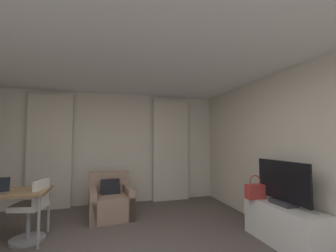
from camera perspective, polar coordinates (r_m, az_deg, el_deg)
The scene contains 10 objects.
wall_window at distance 5.49m, azimuth -13.62°, elevation -5.46°, with size 5.12×0.06×2.60m.
wall_right at distance 3.70m, azimuth 32.59°, elevation -5.86°, with size 0.06×6.12×2.60m.
ceiling at distance 2.72m, azimuth -10.24°, elevation 21.47°, with size 5.12×6.12×0.06m, color white.
curtain_left_panel at distance 5.47m, azimuth -28.17°, elevation -5.65°, with size 0.90×0.06×2.50m.
curtain_right_panel at distance 5.59m, azimuth 0.74°, elevation -6.04°, with size 0.90×0.06×2.50m.
armchair at distance 4.67m, azimuth -14.57°, elevation -18.41°, with size 0.85×0.86×0.83m.
desk_chair at distance 4.07m, azimuth -31.72°, elevation -18.61°, with size 0.49×0.49×0.88m.
tv_console at distance 3.79m, azimuth 27.75°, elevation -21.68°, with size 0.44×1.22×0.56m.
tv_flatscreen at distance 3.66m, azimuth 27.39°, elevation -13.19°, with size 0.20×0.93×0.62m.
handbag_primary at distance 3.89m, azimuth 21.56°, elevation -15.28°, with size 0.30×0.14×0.37m.
Camera 1 is at (-0.24, -2.45, 1.47)m, focal length 23.68 mm.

